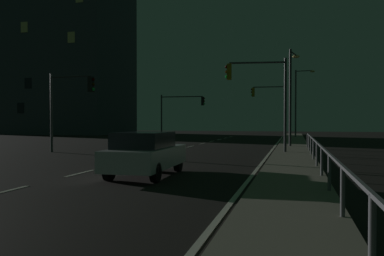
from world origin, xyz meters
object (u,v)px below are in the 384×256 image
at_px(traffic_light_far_left, 271,101).
at_px(traffic_light_overhead_east, 181,107).
at_px(building_distant, 67,59).
at_px(street_lamp_across_street, 291,88).
at_px(traffic_light_mid_left, 260,86).
at_px(traffic_light_near_left, 70,97).
at_px(street_lamp_far_end, 299,97).
at_px(car, 146,153).

height_order(traffic_light_far_left, traffic_light_overhead_east, traffic_light_far_left).
bearing_deg(building_distant, street_lamp_across_street, -35.73).
height_order(traffic_light_mid_left, traffic_light_far_left, traffic_light_far_left).
relative_size(traffic_light_near_left, traffic_light_overhead_east, 0.97).
bearing_deg(traffic_light_overhead_east, building_distant, 151.01).
bearing_deg(street_lamp_far_end, traffic_light_mid_left, -96.05).
bearing_deg(street_lamp_across_street, car, -106.16).
bearing_deg(traffic_light_near_left, traffic_light_overhead_east, 86.99).
relative_size(traffic_light_near_left, building_distant, 0.21).
distance_m(traffic_light_far_left, street_lamp_across_street, 12.07).
bearing_deg(car, building_distant, 125.50).
bearing_deg(traffic_light_mid_left, car, -106.27).
relative_size(car, street_lamp_far_end, 0.57).
relative_size(car, traffic_light_mid_left, 0.80).
bearing_deg(traffic_light_overhead_east, traffic_light_mid_left, -61.05).
height_order(car, street_lamp_across_street, street_lamp_across_street).
bearing_deg(traffic_light_overhead_east, street_lamp_far_end, 20.10).
bearing_deg(traffic_light_far_left, traffic_light_near_left, -118.88).
bearing_deg(traffic_light_far_left, traffic_light_overhead_east, 176.25).
height_order(traffic_light_overhead_east, street_lamp_far_end, street_lamp_far_end).
height_order(traffic_light_overhead_east, street_lamp_across_street, street_lamp_across_street).
xyz_separation_m(car, building_distant, (-29.93, 41.95, 11.07)).
xyz_separation_m(traffic_light_near_left, traffic_light_far_left, (11.13, 20.18, 0.63)).
height_order(traffic_light_mid_left, traffic_light_near_left, traffic_light_mid_left).
xyz_separation_m(traffic_light_mid_left, traffic_light_far_left, (-0.38, 18.17, 0.07)).
bearing_deg(traffic_light_far_left, traffic_light_mid_left, -88.81).
xyz_separation_m(car, traffic_light_far_left, (2.72, 28.76, 3.30)).
bearing_deg(street_lamp_far_end, street_lamp_across_street, -92.30).
height_order(traffic_light_far_left, building_distant, building_distant).
bearing_deg(car, traffic_light_near_left, 134.43).
xyz_separation_m(car, street_lamp_far_end, (5.59, 34.15, 4.00)).
bearing_deg(car, traffic_light_far_left, 84.60).
bearing_deg(traffic_light_far_left, car, -95.40).
height_order(traffic_light_mid_left, street_lamp_far_end, street_lamp_far_end).
height_order(traffic_light_far_left, street_lamp_across_street, street_lamp_across_street).
bearing_deg(street_lamp_across_street, traffic_light_near_left, -148.00).
height_order(traffic_light_near_left, street_lamp_across_street, street_lamp_across_street).
relative_size(street_lamp_far_end, street_lamp_across_street, 1.10).
xyz_separation_m(traffic_light_overhead_east, street_lamp_far_end, (12.91, 4.73, 1.23)).
xyz_separation_m(traffic_light_mid_left, street_lamp_across_street, (1.80, 6.30, 0.41)).
distance_m(car, traffic_light_mid_left, 11.50).
distance_m(traffic_light_far_left, street_lamp_far_end, 6.14).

